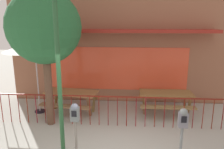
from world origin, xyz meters
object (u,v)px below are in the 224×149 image
object	(u,v)px
picnic_table_right	(166,97)
parking_meter_far	(183,124)
parking_meter_near	(75,119)
picnic_table_left	(71,96)
street_tree	(44,28)
street_lamp	(57,49)
patio_umbrella	(35,46)

from	to	relation	value
picnic_table_right	parking_meter_far	distance (m)	3.26
parking_meter_near	parking_meter_far	size ratio (longest dim) A/B	1.01
picnic_table_left	street_tree	size ratio (longest dim) A/B	0.48
parking_meter_near	street_lamp	xyz separation A→B (m)	(-0.39, 0.27, 1.45)
parking_meter_near	street_lamp	distance (m)	1.52
patio_umbrella	street_tree	world-z (taller)	street_tree
parking_meter_near	patio_umbrella	bearing A→B (deg)	124.77
picnic_table_left	parking_meter_near	bearing A→B (deg)	-73.72
picnic_table_right	parking_meter_near	xyz separation A→B (m)	(-2.43, -3.16, 0.55)
parking_meter_near	street_tree	distance (m)	3.05
parking_meter_near	parking_meter_far	distance (m)	2.23
picnic_table_right	street_lamp	bearing A→B (deg)	-134.32
picnic_table_left	parking_meter_far	bearing A→B (deg)	-44.58
picnic_table_right	street_lamp	xyz separation A→B (m)	(-2.82, -2.89, 1.99)
picnic_table_left	patio_umbrella	bearing A→B (deg)	-176.30
parking_meter_near	street_tree	xyz separation A→B (m)	(-1.32, 2.05, 1.83)
picnic_table_left	street_lamp	size ratio (longest dim) A/B	0.49
patio_umbrella	parking_meter_far	world-z (taller)	patio_umbrella
picnic_table_right	patio_umbrella	world-z (taller)	patio_umbrella
parking_meter_near	picnic_table_right	bearing A→B (deg)	52.39
parking_meter_near	street_lamp	size ratio (longest dim) A/B	0.38
picnic_table_right	parking_meter_near	bearing A→B (deg)	-127.61
picnic_table_right	parking_meter_far	xyz separation A→B (m)	(-0.21, -3.21, 0.53)
parking_meter_far	street_lamp	world-z (taller)	street_lamp
parking_meter_near	street_lamp	world-z (taller)	street_lamp
picnic_table_left	picnic_table_right	size ratio (longest dim) A/B	1.10
picnic_table_left	parking_meter_far	world-z (taller)	parking_meter_far
picnic_table_left	street_tree	bearing A→B (deg)	-114.66
parking_meter_far	picnic_table_right	bearing A→B (deg)	86.31
patio_umbrella	picnic_table_left	bearing A→B (deg)	3.70
parking_meter_near	street_lamp	bearing A→B (deg)	144.93
parking_meter_far	picnic_table_left	bearing A→B (deg)	135.42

